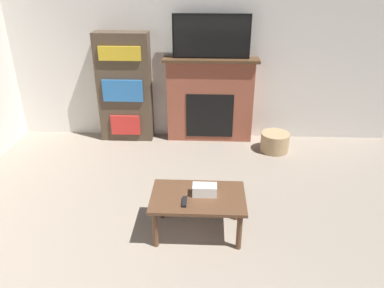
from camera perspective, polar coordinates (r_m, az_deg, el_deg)
The scene contains 8 objects.
wall_back at distance 5.23m, azimuth -1.24°, elevation 15.21°, with size 5.81×0.06×2.70m.
fireplace at distance 5.28m, azimuth 2.76°, elevation 6.76°, with size 1.29×0.28×1.18m.
tv at distance 5.04m, azimuth 2.97°, elevation 16.05°, with size 1.02×0.03×0.57m.
coffee_table at distance 3.47m, azimuth 0.92°, elevation -8.71°, with size 0.86×0.55×0.40m.
tissue_box at distance 3.43m, azimuth 1.94°, elevation -7.00°, with size 0.22×0.12×0.10m.
remote_control at distance 3.34m, azimuth -1.16°, elevation -8.79°, with size 0.04×0.15×0.02m.
bookshelf at distance 5.33m, azimuth -10.22°, elevation 8.42°, with size 0.73×0.29×1.51m.
storage_basket at distance 5.19m, azimuth 12.49°, elevation 0.29°, with size 0.38×0.38×0.26m.
Camera 1 is at (0.34, -0.34, 2.31)m, focal length 35.00 mm.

